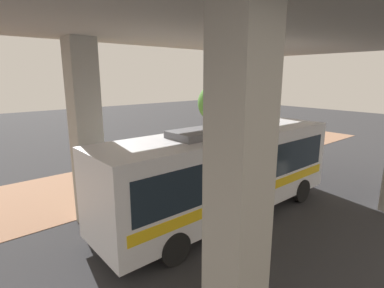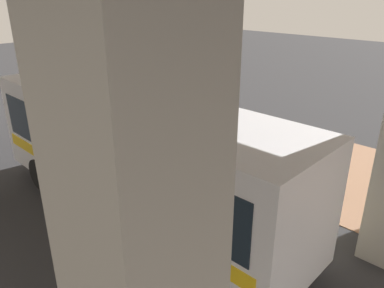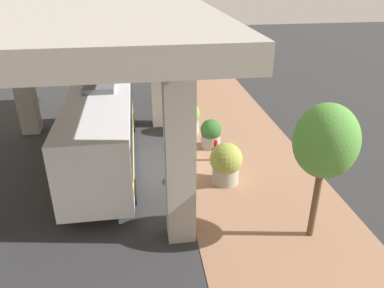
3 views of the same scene
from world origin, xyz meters
name	(u,v)px [view 3 (image 3 of 3)]	position (x,y,z in m)	size (l,w,h in m)	color
ground_plane	(179,164)	(0.00, 0.00, 0.00)	(80.00, 80.00, 0.00)	#2D2D30
sidewalk_strip	(243,160)	(-3.00, 0.00, 0.01)	(6.00, 40.00, 0.02)	#936B51
overpass	(70,25)	(4.00, 0.00, 6.25)	(9.40, 17.71, 7.18)	#9E998E
bus	(102,123)	(3.32, -0.79, 1.92)	(2.73, 10.16, 3.55)	silver
fire_hydrant	(216,150)	(-1.71, -0.12, 0.55)	(0.39, 0.19, 1.08)	#B21919
planter_front	(226,163)	(-1.74, 1.79, 0.92)	(1.35, 1.35, 1.79)	#9E998E
planter_middle	(188,118)	(-0.89, -3.52, 0.84)	(1.30, 1.30, 1.71)	#9E998E
planter_back	(211,134)	(-1.76, -1.54, 0.74)	(1.05, 1.05, 1.47)	#9E998E
street_tree_near	(326,142)	(-3.84, 5.51, 3.51)	(1.96, 1.96, 4.72)	brown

